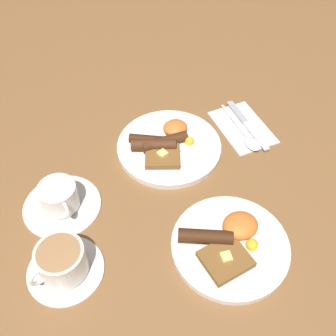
% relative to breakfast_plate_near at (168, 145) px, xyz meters
% --- Properties ---
extents(ground_plane, '(3.00, 3.00, 0.00)m').
position_rel_breakfast_plate_near_xyz_m(ground_plane, '(-0.00, 0.00, -0.01)').
color(ground_plane, brown).
extents(breakfast_plate_near, '(0.25, 0.25, 0.04)m').
position_rel_breakfast_plate_near_xyz_m(breakfast_plate_near, '(0.00, 0.00, 0.00)').
color(breakfast_plate_near, silver).
rests_on(breakfast_plate_near, ground_plane).
extents(breakfast_plate_far, '(0.24, 0.24, 0.05)m').
position_rel_breakfast_plate_near_xyz_m(breakfast_plate_far, '(-0.01, 0.30, 0.00)').
color(breakfast_plate_far, silver).
rests_on(breakfast_plate_far, ground_plane).
extents(teacup_near, '(0.17, 0.17, 0.07)m').
position_rel_breakfast_plate_near_xyz_m(teacup_near, '(0.28, 0.07, 0.01)').
color(teacup_near, silver).
rests_on(teacup_near, ground_plane).
extents(teacup_far, '(0.15, 0.15, 0.07)m').
position_rel_breakfast_plate_near_xyz_m(teacup_far, '(0.30, 0.23, 0.02)').
color(teacup_far, silver).
rests_on(teacup_far, ground_plane).
extents(napkin, '(0.12, 0.17, 0.01)m').
position_rel_breakfast_plate_near_xyz_m(napkin, '(-0.21, 0.00, -0.01)').
color(napkin, white).
rests_on(napkin, ground_plane).
extents(knife, '(0.02, 0.19, 0.01)m').
position_rel_breakfast_plate_near_xyz_m(knife, '(-0.22, -0.01, -0.01)').
color(knife, silver).
rests_on(knife, napkin).
extents(spoon, '(0.04, 0.19, 0.01)m').
position_rel_breakfast_plate_near_xyz_m(spoon, '(-0.20, 0.05, -0.00)').
color(spoon, silver).
rests_on(spoon, napkin).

